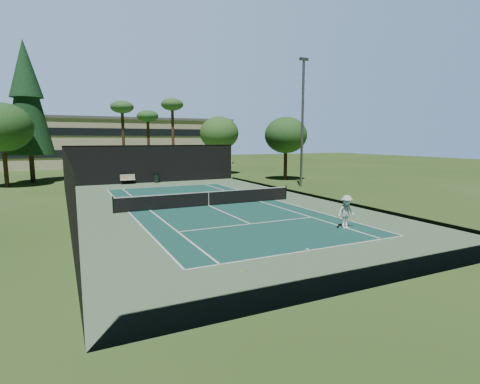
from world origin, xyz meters
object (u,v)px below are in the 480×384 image
object	(u,v)px
tennis_ball_a	(242,271)
trash_bin	(157,178)
tennis_ball_b	(165,203)
park_bench	(128,179)
tennis_ball_d	(153,199)
tennis_net	(209,198)
tennis_ball_c	(210,202)
player	(346,212)

from	to	relation	value
tennis_ball_a	trash_bin	distance (m)	28.79
tennis_ball_b	park_bench	distance (m)	13.45
tennis_ball_d	tennis_net	bearing A→B (deg)	-58.64
tennis_ball_c	park_bench	xyz separation A→B (m)	(-3.54, 14.41, 0.51)
tennis_net	tennis_ball_d	bearing A→B (deg)	121.36
tennis_ball_c	tennis_ball_d	xyz separation A→B (m)	(-3.41, 3.45, -0.00)
tennis_ball_b	trash_bin	world-z (taller)	trash_bin
tennis_net	tennis_ball_b	world-z (taller)	tennis_net
park_bench	trash_bin	xyz separation A→B (m)	(3.01, -0.03, -0.07)
tennis_net	tennis_ball_d	size ratio (longest dim) A/B	172.68
park_bench	trash_bin	world-z (taller)	park_bench
tennis_net	tennis_ball_a	xyz separation A→B (m)	(-3.70, -12.93, -0.52)
tennis_ball_b	tennis_ball_c	world-z (taller)	tennis_ball_c
tennis_ball_a	tennis_ball_d	xyz separation A→B (m)	(0.84, 17.62, 0.00)
player	trash_bin	size ratio (longest dim) A/B	1.85
park_bench	tennis_net	bearing A→B (deg)	-79.17
tennis_net	player	xyz separation A→B (m)	(4.10, -9.39, 0.32)
tennis_net	tennis_ball_b	xyz separation A→B (m)	(-2.57, 2.22, -0.53)
tennis_ball_a	tennis_ball_d	world-z (taller)	tennis_ball_d
tennis_ball_c	tennis_ball_b	bearing A→B (deg)	162.60
tennis_ball_a	park_bench	distance (m)	28.59
player	tennis_ball_c	xyz separation A→B (m)	(-3.56, 10.63, -0.84)
tennis_ball_b	player	bearing A→B (deg)	-60.09
tennis_net	tennis_ball_b	size ratio (longest dim) A/B	212.32
tennis_ball_d	trash_bin	xyz separation A→B (m)	(2.87, 10.93, 0.44)
tennis_ball_b	tennis_ball_c	bearing A→B (deg)	-17.40
player	tennis_ball_b	world-z (taller)	player
player	tennis_ball_b	bearing A→B (deg)	119.82
tennis_ball_b	tennis_ball_c	size ratio (longest dim) A/B	0.78
player	park_bench	xyz separation A→B (m)	(-7.10, 25.04, -0.33)
trash_bin	tennis_ball_b	bearing A→B (deg)	-100.91
tennis_net	park_bench	distance (m)	15.94
tennis_net	tennis_ball_d	xyz separation A→B (m)	(-2.86, 4.69, -0.52)
tennis_ball_a	player	bearing A→B (deg)	24.39
trash_bin	tennis_ball_a	bearing A→B (deg)	-97.42
player	park_bench	size ratio (longest dim) A/B	1.17
tennis_ball_d	tennis_ball_b	bearing A→B (deg)	-83.33
tennis_ball_c	tennis_net	bearing A→B (deg)	-113.85
tennis_ball_a	tennis_ball_c	size ratio (longest dim) A/B	0.86
trash_bin	tennis_net	bearing A→B (deg)	-90.05
tennis_ball_a	tennis_ball_d	distance (m)	17.64
tennis_ball_b	trash_bin	xyz separation A→B (m)	(2.58, 13.40, 0.45)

